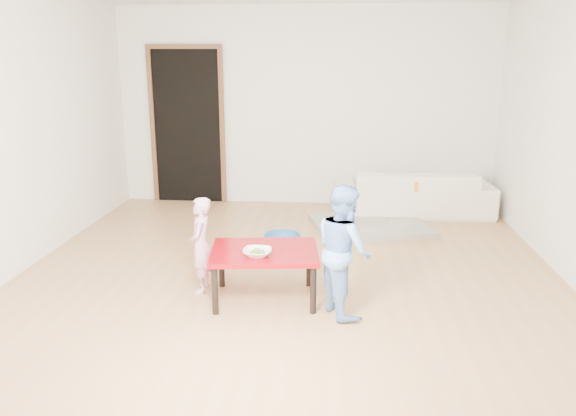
# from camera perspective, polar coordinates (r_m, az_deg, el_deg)

# --- Properties ---
(floor) EXTENTS (5.00, 5.00, 0.01)m
(floor) POSITION_cam_1_polar(r_m,az_deg,el_deg) (5.39, 0.19, -6.12)
(floor) COLOR tan
(floor) RESTS_ON ground
(back_wall) EXTENTS (5.00, 0.02, 2.60)m
(back_wall) POSITION_cam_1_polar(r_m,az_deg,el_deg) (7.55, 1.81, 10.16)
(back_wall) COLOR white
(back_wall) RESTS_ON floor
(left_wall) EXTENTS (0.02, 5.00, 2.60)m
(left_wall) POSITION_cam_1_polar(r_m,az_deg,el_deg) (5.83, -25.30, 7.25)
(left_wall) COLOR white
(left_wall) RESTS_ON floor
(doorway) EXTENTS (1.02, 0.08, 2.11)m
(doorway) POSITION_cam_1_polar(r_m,az_deg,el_deg) (7.81, -10.14, 8.08)
(doorway) COLOR brown
(doorway) RESTS_ON back_wall
(sofa) EXTENTS (1.99, 0.86, 0.57)m
(sofa) POSITION_cam_1_polar(r_m,az_deg,el_deg) (7.32, 12.57, 1.59)
(sofa) COLOR white
(sofa) RESTS_ON floor
(cushion) EXTENTS (0.48, 0.42, 0.13)m
(cushion) POSITION_cam_1_polar(r_m,az_deg,el_deg) (7.09, 10.96, 2.51)
(cushion) COLOR orange
(cushion) RESTS_ON sofa
(red_table) EXTENTS (0.93, 0.74, 0.43)m
(red_table) POSITION_cam_1_polar(r_m,az_deg,el_deg) (4.66, -2.37, -6.78)
(red_table) COLOR maroon
(red_table) RESTS_ON floor
(bowl) EXTENTS (0.23, 0.23, 0.06)m
(bowl) POSITION_cam_1_polar(r_m,az_deg,el_deg) (4.44, -3.13, -4.55)
(bowl) COLOR white
(bowl) RESTS_ON red_table
(broccoli) EXTENTS (0.12, 0.12, 0.06)m
(broccoli) POSITION_cam_1_polar(r_m,az_deg,el_deg) (4.44, -3.13, -4.55)
(broccoli) COLOR #2D5919
(broccoli) RESTS_ON red_table
(child_pink) EXTENTS (0.22, 0.31, 0.83)m
(child_pink) POSITION_cam_1_polar(r_m,az_deg,el_deg) (4.81, -8.87, -3.74)
(child_pink) COLOR #CF5E8B
(child_pink) RESTS_ON floor
(child_blue) EXTENTS (0.57, 0.62, 1.03)m
(child_blue) POSITION_cam_1_polar(r_m,az_deg,el_deg) (4.35, 5.68, -4.25)
(child_blue) COLOR #6793EE
(child_blue) RESTS_ON floor
(basin) EXTENTS (0.39, 0.39, 0.12)m
(basin) POSITION_cam_1_polar(r_m,az_deg,el_deg) (6.01, -0.62, -3.24)
(basin) COLOR teal
(basin) RESTS_ON floor
(blanket) EXTENTS (1.50, 1.34, 0.06)m
(blanket) POSITION_cam_1_polar(r_m,az_deg,el_deg) (6.68, 8.34, -1.75)
(blanket) COLOR #ACA798
(blanket) RESTS_ON floor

